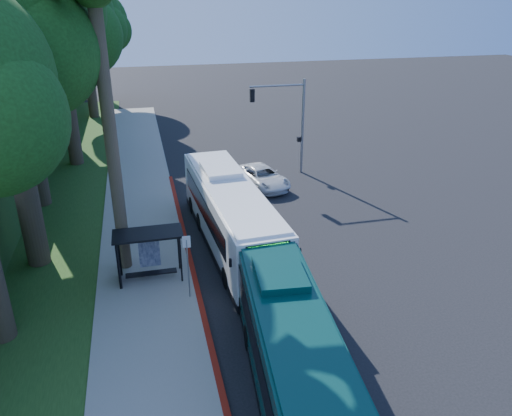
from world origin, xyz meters
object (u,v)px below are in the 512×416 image
object	(u,v)px
teal_bus	(289,343)
pickup	(263,177)
bus_shelter	(143,246)
white_bus	(230,213)

from	to	relation	value
teal_bus	pickup	bearing A→B (deg)	83.52
teal_bus	bus_shelter	bearing A→B (deg)	124.76
bus_shelter	white_bus	bearing A→B (deg)	29.33
bus_shelter	teal_bus	xyz separation A→B (m)	(4.67, -8.16, -0.09)
bus_shelter	teal_bus	world-z (taller)	teal_bus
teal_bus	pickup	distance (m)	19.23
bus_shelter	pickup	world-z (taller)	bus_shelter
bus_shelter	teal_bus	distance (m)	9.40
bus_shelter	pickup	xyz separation A→B (m)	(8.49, 10.66, -1.11)
white_bus	pickup	distance (m)	8.99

